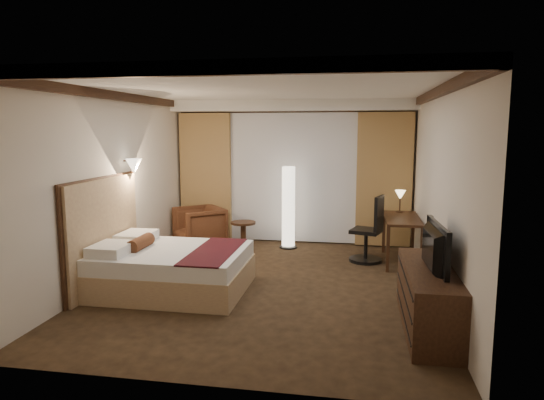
% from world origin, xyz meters
% --- Properties ---
extents(floor, '(4.50, 5.50, 0.01)m').
position_xyz_m(floor, '(0.00, 0.00, 0.00)').
color(floor, black).
rests_on(floor, ground).
extents(ceiling, '(4.50, 5.50, 0.01)m').
position_xyz_m(ceiling, '(0.00, 0.00, 2.70)').
color(ceiling, white).
rests_on(ceiling, back_wall).
extents(back_wall, '(4.50, 0.02, 2.70)m').
position_xyz_m(back_wall, '(0.00, 2.75, 1.35)').
color(back_wall, beige).
rests_on(back_wall, floor).
extents(left_wall, '(0.02, 5.50, 2.70)m').
position_xyz_m(left_wall, '(-2.25, 0.00, 1.35)').
color(left_wall, beige).
rests_on(left_wall, floor).
extents(right_wall, '(0.02, 5.50, 2.70)m').
position_xyz_m(right_wall, '(2.25, 0.00, 1.35)').
color(right_wall, beige).
rests_on(right_wall, floor).
extents(crown_molding, '(4.50, 5.50, 0.12)m').
position_xyz_m(crown_molding, '(0.00, 0.00, 2.64)').
color(crown_molding, black).
rests_on(crown_molding, ceiling).
extents(soffit, '(4.50, 0.50, 0.20)m').
position_xyz_m(soffit, '(0.00, 2.50, 2.60)').
color(soffit, white).
rests_on(soffit, ceiling).
extents(curtain_sheer, '(2.48, 0.04, 2.45)m').
position_xyz_m(curtain_sheer, '(0.00, 2.67, 1.25)').
color(curtain_sheer, silver).
rests_on(curtain_sheer, back_wall).
extents(curtain_left_drape, '(1.00, 0.14, 2.45)m').
position_xyz_m(curtain_left_drape, '(-1.70, 2.61, 1.25)').
color(curtain_left_drape, tan).
rests_on(curtain_left_drape, back_wall).
extents(curtain_right_drape, '(1.00, 0.14, 2.45)m').
position_xyz_m(curtain_right_drape, '(1.70, 2.61, 1.25)').
color(curtain_right_drape, tan).
rests_on(curtain_right_drape, back_wall).
extents(wall_sconce, '(0.24, 0.24, 0.24)m').
position_xyz_m(wall_sconce, '(-2.09, 0.33, 1.62)').
color(wall_sconce, white).
rests_on(wall_sconce, left_wall).
extents(bed, '(1.95, 1.52, 0.57)m').
position_xyz_m(bed, '(-1.21, -0.43, 0.29)').
color(bed, white).
rests_on(bed, floor).
extents(headboard, '(0.12, 1.82, 1.50)m').
position_xyz_m(headboard, '(-2.20, -0.43, 0.75)').
color(headboard, '#A3805F').
rests_on(headboard, floor).
extents(armchair, '(1.09, 1.09, 0.82)m').
position_xyz_m(armchair, '(-1.65, 2.00, 0.41)').
color(armchair, '#4E2A17').
rests_on(armchair, floor).
extents(side_table, '(0.45, 0.45, 0.50)m').
position_xyz_m(side_table, '(-0.81, 2.00, 0.25)').
color(side_table, black).
rests_on(side_table, floor).
extents(floor_lamp, '(0.32, 0.32, 1.51)m').
position_xyz_m(floor_lamp, '(-0.01, 2.19, 0.76)').
color(floor_lamp, white).
rests_on(floor_lamp, floor).
extents(desk, '(0.55, 1.31, 0.75)m').
position_xyz_m(desk, '(1.95, 1.54, 0.38)').
color(desk, black).
rests_on(desk, floor).
extents(desk_lamp, '(0.18, 0.18, 0.34)m').
position_xyz_m(desk_lamp, '(1.95, 2.05, 0.92)').
color(desk_lamp, '#FFD899').
rests_on(desk_lamp, desk).
extents(office_chair, '(0.67, 0.67, 1.11)m').
position_xyz_m(office_chair, '(1.38, 1.49, 0.56)').
color(office_chair, black).
rests_on(office_chair, floor).
extents(dresser, '(0.50, 1.76, 0.69)m').
position_xyz_m(dresser, '(2.00, -1.17, 0.34)').
color(dresser, black).
rests_on(dresser, floor).
extents(television, '(0.63, 1.04, 0.13)m').
position_xyz_m(television, '(1.97, -1.17, 0.98)').
color(television, black).
rests_on(television, dresser).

